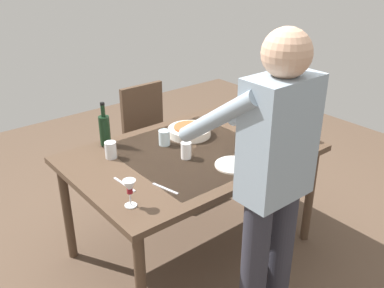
% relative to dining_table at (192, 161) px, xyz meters
% --- Properties ---
extents(ground_plane, '(6.00, 6.00, 0.00)m').
position_rel_dining_table_xyz_m(ground_plane, '(0.00, 0.00, -0.70)').
color(ground_plane, brown).
extents(dining_table, '(1.56, 1.04, 0.77)m').
position_rel_dining_table_xyz_m(dining_table, '(0.00, 0.00, 0.00)').
color(dining_table, '#4C3828').
rests_on(dining_table, ground_plane).
extents(chair_near, '(0.40, 0.40, 0.91)m').
position_rel_dining_table_xyz_m(chair_near, '(-0.27, -0.90, -0.17)').
color(chair_near, '#352114').
rests_on(chair_near, ground_plane).
extents(person_server, '(0.42, 0.61, 1.69)m').
position_rel_dining_table_xyz_m(person_server, '(0.14, 0.78, 0.26)').
color(person_server, '#2D2D38').
rests_on(person_server, ground_plane).
extents(wine_bottle, '(0.07, 0.07, 0.30)m').
position_rel_dining_table_xyz_m(wine_bottle, '(0.38, -0.44, 0.18)').
color(wine_bottle, black).
rests_on(wine_bottle, dining_table).
extents(wine_glass_left, '(0.07, 0.07, 0.15)m').
position_rel_dining_table_xyz_m(wine_glass_left, '(-0.69, 0.33, 0.18)').
color(wine_glass_left, white).
rests_on(wine_glass_left, dining_table).
extents(wine_glass_right, '(0.07, 0.07, 0.15)m').
position_rel_dining_table_xyz_m(wine_glass_right, '(0.65, 0.30, 0.18)').
color(wine_glass_right, white).
rests_on(wine_glass_right, dining_table).
extents(water_cup_near_left, '(0.08, 0.08, 0.10)m').
position_rel_dining_table_xyz_m(water_cup_near_left, '(0.08, -0.19, 0.12)').
color(water_cup_near_left, silver).
rests_on(water_cup_near_left, dining_table).
extents(water_cup_near_right, '(0.07, 0.07, 0.11)m').
position_rel_dining_table_xyz_m(water_cup_near_right, '(0.45, -0.25, 0.12)').
color(water_cup_near_right, silver).
rests_on(water_cup_near_right, dining_table).
extents(water_cup_far_left, '(0.07, 0.07, 0.11)m').
position_rel_dining_table_xyz_m(water_cup_far_left, '(0.09, 0.05, 0.12)').
color(water_cup_far_left, silver).
rests_on(water_cup_far_left, dining_table).
extents(serving_bowl_pasta, '(0.30, 0.30, 0.07)m').
position_rel_dining_table_xyz_m(serving_bowl_pasta, '(-0.15, -0.21, 0.10)').
color(serving_bowl_pasta, silver).
rests_on(serving_bowl_pasta, dining_table).
extents(side_bowl_salad, '(0.18, 0.18, 0.07)m').
position_rel_dining_table_xyz_m(side_bowl_salad, '(-0.55, -0.01, 0.10)').
color(side_bowl_salad, silver).
rests_on(side_bowl_salad, dining_table).
extents(dinner_plate_near, '(0.23, 0.23, 0.01)m').
position_rel_dining_table_xyz_m(dinner_plate_near, '(-0.07, 0.32, 0.08)').
color(dinner_plate_near, silver).
rests_on(dinner_plate_near, dining_table).
extents(dinner_plate_far, '(0.23, 0.23, 0.01)m').
position_rel_dining_table_xyz_m(dinner_plate_far, '(-0.42, 0.32, 0.08)').
color(dinner_plate_far, silver).
rests_on(dinner_plate_far, dining_table).
extents(table_knife, '(0.03, 0.20, 0.00)m').
position_rel_dining_table_xyz_m(table_knife, '(0.56, 0.09, 0.07)').
color(table_knife, silver).
rests_on(table_knife, dining_table).
extents(table_fork, '(0.05, 0.18, 0.00)m').
position_rel_dining_table_xyz_m(table_fork, '(0.41, 0.27, 0.07)').
color(table_fork, silver).
rests_on(table_fork, dining_table).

